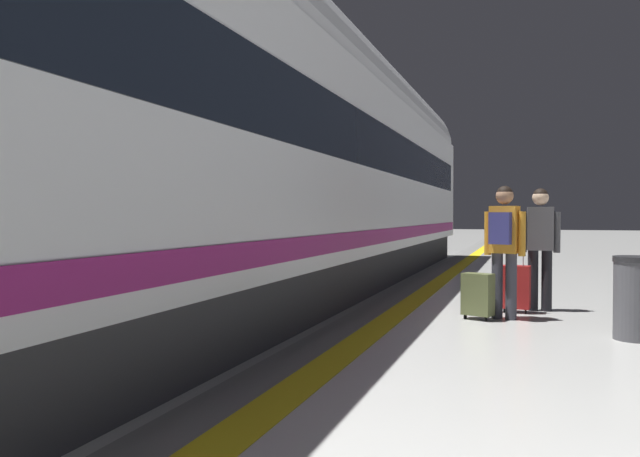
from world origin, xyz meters
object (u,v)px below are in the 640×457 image
object	(u,v)px
passenger_mid	(540,240)
waste_bin	(635,298)
passenger_near	(504,240)
suitcase_near	(478,294)
suitcase_mid	(516,287)
high_speed_train	(237,132)

from	to	relation	value
passenger_mid	waste_bin	world-z (taller)	passenger_mid
passenger_near	waste_bin	xyz separation A→B (m)	(1.41, -0.92, -0.57)
suitcase_near	waste_bin	bearing A→B (deg)	-24.23
suitcase_near	suitcase_mid	bearing A→B (deg)	59.46
passenger_mid	suitcase_mid	xyz separation A→B (m)	(-0.32, -0.28, -0.65)
high_speed_train	suitcase_mid	size ratio (longest dim) A/B	25.93
high_speed_train	suitcase_near	xyz separation A→B (m)	(3.19, 0.54, -2.17)
waste_bin	suitcase_mid	bearing A→B (deg)	129.55
suitcase_near	suitcase_mid	xyz separation A→B (m)	(0.45, 0.76, 0.03)
suitcase_near	passenger_mid	xyz separation A→B (m)	(0.77, 1.04, 0.68)
high_speed_train	suitcase_mid	distance (m)	4.43
suitcase_near	suitcase_mid	distance (m)	0.89
high_speed_train	waste_bin	world-z (taller)	high_speed_train
high_speed_train	suitcase_near	distance (m)	3.90
high_speed_train	suitcase_mid	bearing A→B (deg)	19.71
suitcase_near	suitcase_mid	size ratio (longest dim) A/B	0.57
passenger_near	passenger_mid	world-z (taller)	passenger_near
high_speed_train	suitcase_mid	xyz separation A→B (m)	(3.65, 1.31, -2.14)
suitcase_mid	suitcase_near	bearing A→B (deg)	-120.54
suitcase_near	passenger_mid	world-z (taller)	passenger_mid
passenger_near	suitcase_near	xyz separation A→B (m)	(-0.31, -0.14, -0.70)
high_speed_train	waste_bin	xyz separation A→B (m)	(4.92, -0.23, -2.04)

